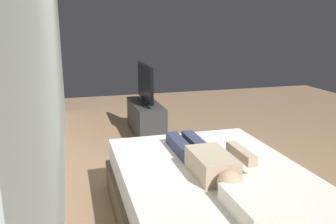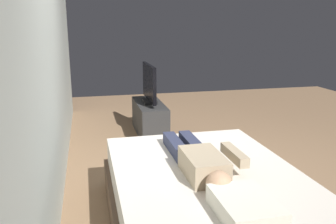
{
  "view_description": "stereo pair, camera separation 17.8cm",
  "coord_description": "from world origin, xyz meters",
  "px_view_note": "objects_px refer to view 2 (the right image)",
  "views": [
    {
      "loc": [
        -3.35,
        1.35,
        1.69
      ],
      "look_at": [
        0.47,
        0.27,
        0.69
      ],
      "focal_mm": 37.8,
      "sensor_mm": 36.0,
      "label": 1
    },
    {
      "loc": [
        -3.39,
        1.18,
        1.69
      ],
      "look_at": [
        0.47,
        0.27,
        0.69
      ],
      "focal_mm": 37.8,
      "sensor_mm": 36.0,
      "label": 2
    }
  ],
  "objects_px": {
    "pillow": "(245,207)",
    "tv": "(149,85)",
    "person": "(200,160)",
    "tv_stand": "(150,119)",
    "bed": "(205,201)",
    "remote": "(238,157)"
  },
  "relations": [
    {
      "from": "pillow",
      "to": "tv",
      "type": "relative_size",
      "value": 0.55
    },
    {
      "from": "person",
      "to": "tv_stand",
      "type": "xyz_separation_m",
      "value": [
        2.69,
        -0.07,
        -0.37
      ]
    },
    {
      "from": "bed",
      "to": "tv_stand",
      "type": "relative_size",
      "value": 1.88
    },
    {
      "from": "tv",
      "to": "person",
      "type": "bearing_deg",
      "value": 178.5
    },
    {
      "from": "person",
      "to": "remote",
      "type": "distance_m",
      "value": 0.44
    },
    {
      "from": "remote",
      "to": "tv_stand",
      "type": "bearing_deg",
      "value": 7.52
    },
    {
      "from": "bed",
      "to": "tv_stand",
      "type": "bearing_deg",
      "value": -0.51
    },
    {
      "from": "pillow",
      "to": "person",
      "type": "xyz_separation_m",
      "value": [
        0.74,
        0.05,
        0.02
      ]
    },
    {
      "from": "person",
      "to": "tv_stand",
      "type": "height_order",
      "value": "person"
    },
    {
      "from": "tv",
      "to": "remote",
      "type": "bearing_deg",
      "value": -172.48
    },
    {
      "from": "pillow",
      "to": "person",
      "type": "distance_m",
      "value": 0.74
    },
    {
      "from": "bed",
      "to": "pillow",
      "type": "xyz_separation_m",
      "value": [
        -0.71,
        0.0,
        0.34
      ]
    },
    {
      "from": "remote",
      "to": "tv",
      "type": "xyz_separation_m",
      "value": [
        2.53,
        0.33,
        0.24
      ]
    },
    {
      "from": "bed",
      "to": "remote",
      "type": "distance_m",
      "value": 0.49
    },
    {
      "from": "person",
      "to": "remote",
      "type": "relative_size",
      "value": 8.4
    },
    {
      "from": "pillow",
      "to": "tv",
      "type": "height_order",
      "value": "tv"
    },
    {
      "from": "tv_stand",
      "to": "person",
      "type": "bearing_deg",
      "value": 178.5
    },
    {
      "from": "bed",
      "to": "person",
      "type": "xyz_separation_m",
      "value": [
        0.03,
        0.05,
        0.36
      ]
    },
    {
      "from": "pillow",
      "to": "remote",
      "type": "distance_m",
      "value": 0.96
    },
    {
      "from": "person",
      "to": "remote",
      "type": "xyz_separation_m",
      "value": [
        0.15,
        -0.4,
        -0.07
      ]
    },
    {
      "from": "bed",
      "to": "remote",
      "type": "height_order",
      "value": "remote"
    },
    {
      "from": "bed",
      "to": "tv",
      "type": "bearing_deg",
      "value": -0.51
    }
  ]
}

